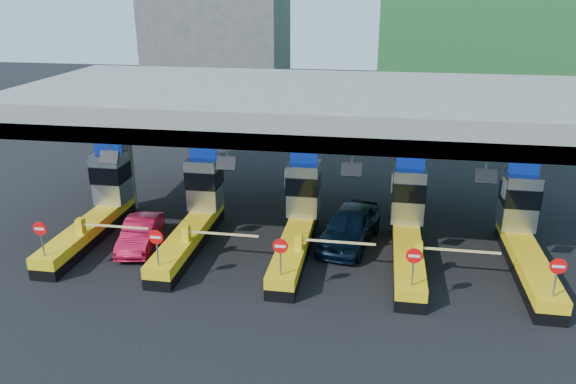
# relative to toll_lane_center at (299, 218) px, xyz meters

# --- Properties ---
(ground) EXTENTS (120.00, 120.00, 0.00)m
(ground) POSITION_rel_toll_lane_center_xyz_m (-0.00, -0.28, -1.40)
(ground) COLOR black
(ground) RESTS_ON ground
(toll_canopy) EXTENTS (28.00, 12.09, 7.00)m
(toll_canopy) POSITION_rel_toll_lane_center_xyz_m (-0.00, 2.59, 4.74)
(toll_canopy) COLOR slate
(toll_canopy) RESTS_ON ground
(toll_lane_far_left) EXTENTS (4.43, 8.00, 4.16)m
(toll_lane_far_left) POSITION_rel_toll_lane_center_xyz_m (-10.00, 0.00, 0.00)
(toll_lane_far_left) COLOR black
(toll_lane_far_left) RESTS_ON ground
(toll_lane_left) EXTENTS (4.43, 8.00, 4.16)m
(toll_lane_left) POSITION_rel_toll_lane_center_xyz_m (-5.00, 0.00, 0.00)
(toll_lane_left) COLOR black
(toll_lane_left) RESTS_ON ground
(toll_lane_center) EXTENTS (4.43, 8.00, 4.16)m
(toll_lane_center) POSITION_rel_toll_lane_center_xyz_m (0.00, 0.00, 0.00)
(toll_lane_center) COLOR black
(toll_lane_center) RESTS_ON ground
(toll_lane_right) EXTENTS (4.43, 8.00, 4.16)m
(toll_lane_right) POSITION_rel_toll_lane_center_xyz_m (5.00, 0.00, 0.00)
(toll_lane_right) COLOR black
(toll_lane_right) RESTS_ON ground
(toll_lane_far_right) EXTENTS (4.43, 8.00, 4.16)m
(toll_lane_far_right) POSITION_rel_toll_lane_center_xyz_m (10.00, 0.00, 0.00)
(toll_lane_far_right) COLOR black
(toll_lane_far_right) RESTS_ON ground
(bg_building_concrete) EXTENTS (14.00, 10.00, 18.00)m
(bg_building_concrete) POSITION_rel_toll_lane_center_xyz_m (-14.00, 35.72, 7.60)
(bg_building_concrete) COLOR #4C4C49
(bg_building_concrete) RESTS_ON ground
(van) EXTENTS (3.18, 5.59, 1.79)m
(van) POSITION_rel_toll_lane_center_xyz_m (2.36, 0.50, -0.50)
(van) COLOR black
(van) RESTS_ON ground
(red_car) EXTENTS (2.06, 4.25, 1.34)m
(red_car) POSITION_rel_toll_lane_center_xyz_m (-7.30, -1.43, -0.73)
(red_car) COLOR #AB0D2D
(red_car) RESTS_ON ground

